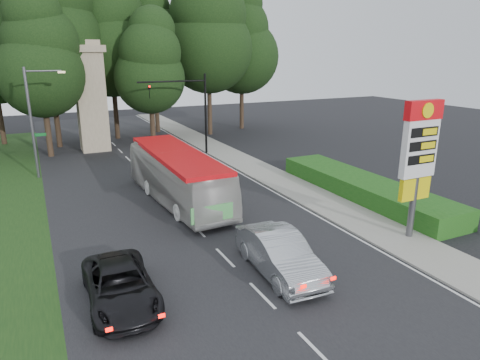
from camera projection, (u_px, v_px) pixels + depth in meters
name	position (u px, v px, depth m)	size (l,w,h in m)	color
ground	(269.00, 303.00, 15.88)	(120.00, 120.00, 0.00)	black
road_surface	(172.00, 204.00, 26.23)	(14.00, 80.00, 0.02)	black
sidewalk_right	(290.00, 185.00, 29.77)	(3.00, 80.00, 0.12)	gray
grass_verge_left	(2.00, 197.00, 27.44)	(5.00, 50.00, 0.02)	#193814
hedge	(363.00, 188.00, 27.42)	(3.00, 14.00, 1.20)	#174B14
gas_station_pylon	(419.00, 151.00, 20.18)	(2.10, 0.45, 6.85)	#59595E
traffic_signal_mast	(191.00, 103.00, 37.63)	(6.10, 0.35, 7.20)	black
streetlight_signs	(34.00, 118.00, 30.69)	(2.75, 0.98, 8.00)	#59595E
monument	(91.00, 96.00, 39.48)	(3.00, 3.00, 10.05)	gray
tree_center_left	(44.00, 17.00, 38.84)	(10.08, 10.08, 19.80)	#2D2116
tree_center_right	(109.00, 31.00, 43.36)	(9.24, 9.24, 18.15)	#2D2116
tree_east_near	(153.00, 46.00, 47.56)	(8.12, 8.12, 15.95)	#2D2116
tree_east_mid	(208.00, 29.00, 45.72)	(9.52, 9.52, 18.70)	#2D2116
tree_far_east	(242.00, 40.00, 49.82)	(8.68, 8.68, 17.05)	#2D2116
tree_monument_left	(38.00, 56.00, 35.93)	(7.28, 7.28, 14.30)	#2D2116
tree_monument_right	(149.00, 63.00, 40.52)	(6.72, 6.72, 13.20)	#2D2116
transit_bus	(178.00, 177.00, 26.25)	(2.67, 11.42, 3.18)	beige
sedan_silver	(280.00, 254.00, 17.78)	(1.87, 5.36, 1.77)	#ADB0B5
suv_charcoal	(120.00, 286.00, 15.68)	(2.36, 5.12, 1.42)	black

